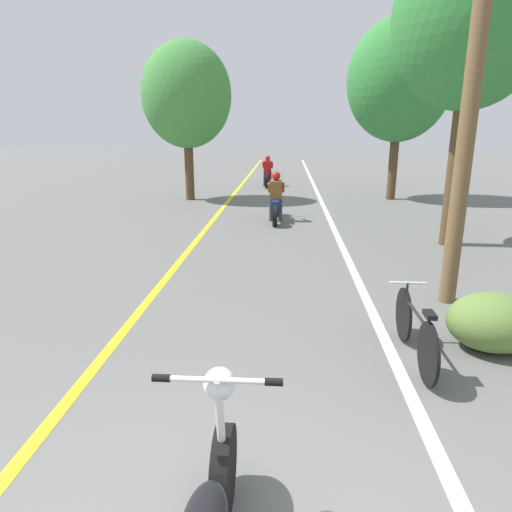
% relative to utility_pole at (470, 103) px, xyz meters
% --- Properties ---
extents(lane_stripe_center, '(0.14, 48.00, 0.01)m').
position_rel_utility_pole_xyz_m(lane_stripe_center, '(-4.57, 7.16, -2.88)').
color(lane_stripe_center, yellow).
rests_on(lane_stripe_center, ground).
extents(lane_stripe_edge, '(0.14, 48.00, 0.01)m').
position_rel_utility_pole_xyz_m(lane_stripe_edge, '(-1.21, 7.16, -2.88)').
color(lane_stripe_edge, white).
rests_on(lane_stripe_edge, ground).
extents(utility_pole, '(1.10, 0.24, 5.60)m').
position_rel_utility_pole_xyz_m(utility_pole, '(0.00, 0.00, 0.00)').
color(utility_pole, brown).
rests_on(utility_pole, ground).
extents(roadside_tree_right_near, '(3.17, 2.86, 6.54)m').
position_rel_utility_pole_xyz_m(roadside_tree_right_near, '(1.17, 3.62, 1.79)').
color(roadside_tree_right_near, '#513A23').
rests_on(roadside_tree_right_near, ground).
extents(roadside_tree_right_far, '(3.64, 3.28, 6.25)m').
position_rel_utility_pole_xyz_m(roadside_tree_right_far, '(1.38, 10.46, 1.25)').
color(roadside_tree_right_far, '#513A23').
rests_on(roadside_tree_right_far, ground).
extents(roadside_tree_left, '(3.15, 2.83, 5.47)m').
position_rel_utility_pole_xyz_m(roadside_tree_left, '(-6.02, 9.88, 0.75)').
color(roadside_tree_left, '#513A23').
rests_on(roadside_tree_left, ground).
extents(roadside_bush, '(1.10, 0.88, 0.70)m').
position_rel_utility_pole_xyz_m(roadside_bush, '(0.00, -1.58, -2.54)').
color(roadside_bush, '#5B7A38').
rests_on(roadside_bush, ground).
extents(motorcycle_rider_lead, '(0.50, 2.11, 1.39)m').
position_rel_utility_pole_xyz_m(motorcycle_rider_lead, '(-2.77, 6.09, -2.35)').
color(motorcycle_rider_lead, black).
rests_on(motorcycle_rider_lead, ground).
extents(motorcycle_rider_far, '(0.50, 2.16, 1.36)m').
position_rel_utility_pole_xyz_m(motorcycle_rider_far, '(-3.34, 14.06, -2.36)').
color(motorcycle_rider_far, black).
rests_on(motorcycle_rider_far, ground).
extents(bicycle_parked, '(0.44, 1.69, 0.78)m').
position_rel_utility_pole_xyz_m(bicycle_parked, '(-1.00, -1.89, -2.52)').
color(bicycle_parked, black).
rests_on(bicycle_parked, ground).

